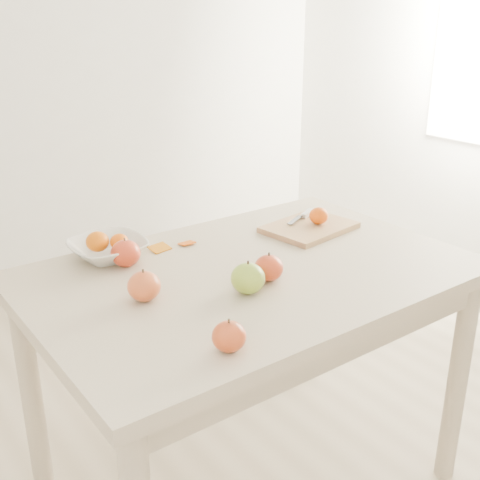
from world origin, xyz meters
TOP-DOWN VIEW (x-y plane):
  - table at (0.00, 0.00)m, footprint 1.20×0.80m
  - cutting_board at (0.34, 0.13)m, footprint 0.30×0.24m
  - board_tangerine at (0.37, 0.12)m, footprint 0.06×0.06m
  - fruit_bowl at (-0.28, 0.30)m, footprint 0.21×0.21m
  - bowl_tangerine_near at (-0.31, 0.31)m, footprint 0.07×0.07m
  - bowl_tangerine_far at (-0.25, 0.29)m, footprint 0.05×0.05m
  - orange_peel_a at (-0.13, 0.27)m, footprint 0.07×0.05m
  - orange_peel_b at (-0.04, 0.26)m, footprint 0.05×0.04m
  - paring_knife at (0.39, 0.21)m, footprint 0.16×0.08m
  - apple_green at (-0.09, -0.11)m, footprint 0.09×0.09m
  - apple_red_c at (-0.29, -0.31)m, footprint 0.07×0.07m
  - apple_red_d at (-0.32, 0.01)m, footprint 0.08×0.08m
  - apple_red_e at (-0.00, -0.08)m, footprint 0.08×0.08m
  - apple_red_a at (-0.27, 0.22)m, footprint 0.08×0.08m

SIDE VIEW (x-z plane):
  - table at x=0.00m, z-range 0.28..1.03m
  - orange_peel_a at x=-0.13m, z-range 0.75..0.76m
  - orange_peel_b at x=-0.04m, z-range 0.75..0.76m
  - cutting_board at x=0.34m, z-range 0.75..0.77m
  - paring_knife at x=0.39m, z-range 0.77..0.78m
  - fruit_bowl at x=-0.28m, z-range 0.75..0.80m
  - apple_red_c at x=-0.29m, z-range 0.75..0.82m
  - apple_red_e at x=0.00m, z-range 0.75..0.82m
  - apple_red_d at x=-0.32m, z-range 0.75..0.82m
  - apple_red_a at x=-0.27m, z-range 0.75..0.83m
  - apple_green at x=-0.09m, z-range 0.75..0.83m
  - board_tangerine at x=0.37m, z-range 0.77..0.82m
  - bowl_tangerine_far at x=-0.25m, z-range 0.77..0.82m
  - bowl_tangerine_near at x=-0.31m, z-range 0.77..0.83m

